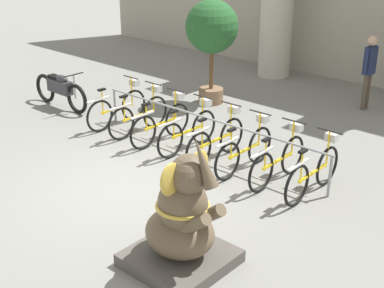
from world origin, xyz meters
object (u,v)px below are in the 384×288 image
object	(u,v)px
potted_tree	(212,31)
bicycle_3	(189,130)
bicycle_0	(118,107)
bicycle_6	(279,160)
bicycle_5	(245,149)
motorcycle	(60,89)
bicycle_2	(162,123)
bicycle_4	(217,139)
elephant_statue	(182,223)
bicycle_1	(140,115)
person_pedestrian	(370,65)
bicycle_7	(314,172)

from	to	relation	value
potted_tree	bicycle_3	bearing A→B (deg)	-58.50
bicycle_0	bicycle_6	xyz separation A→B (m)	(4.21, 0.04, 0.00)
bicycle_5	motorcycle	size ratio (longest dim) A/B	0.84
motorcycle	bicycle_2	bearing A→B (deg)	1.70
bicycle_0	bicycle_5	size ratio (longest dim) A/B	1.00
bicycle_2	bicycle_6	distance (m)	2.80
bicycle_2	motorcycle	xyz separation A→B (m)	(-3.36, -0.10, 0.05)
bicycle_4	bicycle_5	bearing A→B (deg)	-2.72
bicycle_4	elephant_statue	xyz separation A→B (m)	(1.83, -2.95, 0.24)
bicycle_1	bicycle_2	size ratio (longest dim) A/B	1.00
motorcycle	potted_tree	xyz separation A→B (m)	(2.47, 2.75, 1.33)
bicycle_6	potted_tree	distance (m)	4.71
bicycle_0	elephant_statue	distance (m)	5.48
bicycle_3	bicycle_6	world-z (taller)	same
bicycle_1	bicycle_3	size ratio (longest dim) A/B	1.00
potted_tree	person_pedestrian	bearing A→B (deg)	34.29
bicycle_1	bicycle_2	distance (m)	0.70
motorcycle	bicycle_3	bearing A→B (deg)	2.15
motorcycle	bicycle_0	bearing A→B (deg)	4.00
bicycle_6	bicycle_7	xyz separation A→B (m)	(0.70, -0.01, 0.00)
bicycle_6	bicycle_0	bearing A→B (deg)	-179.52
bicycle_5	motorcycle	xyz separation A→B (m)	(-5.46, -0.14, 0.05)
bicycle_0	elephant_statue	bearing A→B (deg)	-32.08
bicycle_2	potted_tree	bearing A→B (deg)	108.58
bicycle_6	person_pedestrian	distance (m)	4.78
bicycle_7	person_pedestrian	size ratio (longest dim) A/B	0.95
bicycle_4	bicycle_6	distance (m)	1.40
bicycle_3	person_pedestrian	distance (m)	5.00
bicycle_6	bicycle_1	bearing A→B (deg)	-179.45
person_pedestrian	bicycle_2	bearing A→B (deg)	-114.95
person_pedestrian	elephant_statue	bearing A→B (deg)	-82.44
bicycle_5	bicycle_3	bearing A→B (deg)	179.62
bicycle_6	potted_tree	xyz separation A→B (m)	(-3.69, 2.58, 1.38)
bicycle_1	bicycle_6	bearing A→B (deg)	0.55
bicycle_3	bicycle_5	distance (m)	1.40
bicycle_4	elephant_statue	world-z (taller)	elephant_statue
motorcycle	potted_tree	bearing A→B (deg)	48.07
bicycle_5	elephant_statue	size ratio (longest dim) A/B	0.87
bicycle_3	potted_tree	world-z (taller)	potted_tree
bicycle_1	person_pedestrian	distance (m)	5.60
bicycle_2	motorcycle	world-z (taller)	bicycle_2
bicycle_0	bicycle_1	xyz separation A→B (m)	(0.70, 0.00, 0.00)
bicycle_3	bicycle_5	size ratio (longest dim) A/B	1.00
bicycle_6	bicycle_3	bearing A→B (deg)	-179.46
bicycle_1	bicycle_6	size ratio (longest dim) A/B	1.00
bicycle_2	bicycle_5	world-z (taller)	same
bicycle_3	bicycle_4	size ratio (longest dim) A/B	1.00
bicycle_7	elephant_statue	bearing A→B (deg)	-95.29
bicycle_7	bicycle_6	bearing A→B (deg)	179.24
person_pedestrian	motorcycle	bearing A→B (deg)	-138.88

